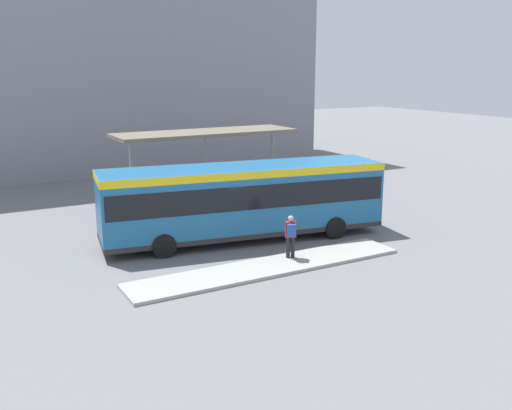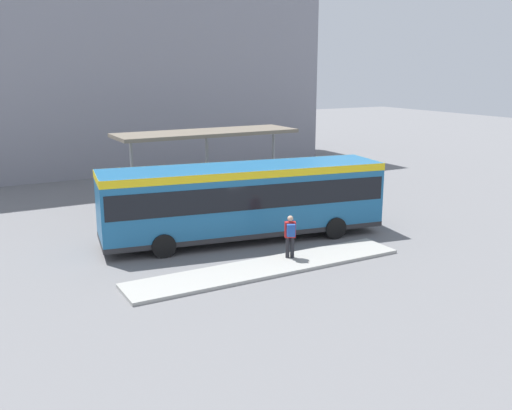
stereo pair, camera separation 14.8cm
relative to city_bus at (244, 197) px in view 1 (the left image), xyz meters
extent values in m
plane|color=slate|center=(-0.01, 0.00, -1.79)|extent=(120.00, 120.00, 0.00)
cube|color=#9E9E99|center=(-0.95, -3.62, -1.73)|extent=(10.37, 1.80, 0.12)
cube|color=#1E6093|center=(-0.01, 0.00, -0.09)|extent=(11.79, 4.39, 2.71)
cube|color=yellow|center=(-0.01, 0.00, 1.11)|extent=(11.81, 4.41, 0.30)
cube|color=black|center=(-0.01, 0.00, 0.23)|extent=(11.56, 4.38, 0.95)
cube|color=black|center=(5.66, -0.92, 0.23)|extent=(0.46, 2.35, 1.04)
cube|color=#28282B|center=(-0.01, 0.00, -1.34)|extent=(11.80, 4.40, 0.20)
cylinder|color=black|center=(3.72, 0.65, -1.34)|extent=(0.94, 0.42, 0.91)
cylinder|color=black|center=(3.32, -1.79, -1.34)|extent=(0.94, 0.42, 0.91)
cylinder|color=black|center=(-3.34, 1.79, -1.34)|extent=(0.94, 0.42, 0.91)
cylinder|color=black|center=(-3.73, -0.65, -1.34)|extent=(0.94, 0.42, 0.91)
cylinder|color=#232328|center=(0.10, -3.21, -1.29)|extent=(0.15, 0.15, 0.78)
cylinder|color=#232328|center=(0.26, -3.28, -1.29)|extent=(0.15, 0.15, 0.78)
cube|color=#B21E1E|center=(0.18, -3.25, -0.61)|extent=(0.44, 0.35, 0.58)
cube|color=#234CA3|center=(0.10, -3.43, -0.58)|extent=(0.34, 0.29, 0.44)
sphere|color=tan|center=(0.18, -3.25, -0.19)|extent=(0.21, 0.21, 0.21)
torus|color=black|center=(7.93, 2.91, -1.45)|extent=(0.12, 0.70, 0.70)
torus|color=black|center=(8.03, 3.85, -1.45)|extent=(0.12, 0.70, 0.70)
cylinder|color=gold|center=(7.98, 3.38, -1.22)|extent=(0.11, 0.73, 0.04)
cylinder|color=gold|center=(8.00, 3.55, -1.28)|extent=(0.04, 0.04, 0.34)
cube|color=black|center=(8.00, 3.55, -1.11)|extent=(0.09, 0.19, 0.04)
cylinder|color=gold|center=(7.94, 3.01, -1.14)|extent=(0.48, 0.08, 0.03)
torus|color=black|center=(7.83, 3.63, -1.43)|extent=(0.15, 0.73, 0.73)
torus|color=black|center=(7.69, 4.61, -1.43)|extent=(0.15, 0.73, 0.73)
cylinder|color=#2847AD|center=(7.76, 4.12, -1.19)|extent=(0.14, 0.77, 0.04)
cylinder|color=#2847AD|center=(7.74, 4.30, -1.25)|extent=(0.04, 0.04, 0.36)
cube|color=black|center=(7.74, 4.30, -1.07)|extent=(0.09, 0.19, 0.04)
cylinder|color=#2847AD|center=(7.82, 3.73, -1.11)|extent=(0.48, 0.10, 0.03)
torus|color=black|center=(8.16, 4.43, -1.47)|extent=(0.11, 0.65, 0.65)
torus|color=black|center=(8.24, 5.30, -1.47)|extent=(0.11, 0.65, 0.65)
cylinder|color=orange|center=(8.20, 4.86, -1.26)|extent=(0.10, 0.68, 0.04)
cylinder|color=orange|center=(8.21, 5.02, -1.32)|extent=(0.04, 0.04, 0.32)
cube|color=black|center=(8.21, 5.02, -1.16)|extent=(0.09, 0.19, 0.04)
cylinder|color=orange|center=(8.16, 4.52, -1.19)|extent=(0.48, 0.08, 0.03)
cube|color=#706656|center=(1.26, 6.42, 1.90)|extent=(9.29, 2.81, 0.18)
cylinder|color=gray|center=(-2.69, 6.42, 0.01)|extent=(0.16, 0.16, 3.60)
cylinder|color=gray|center=(5.21, 6.42, 0.01)|extent=(0.16, 0.16, 3.60)
cylinder|color=gray|center=(1.26, 6.42, 0.01)|extent=(0.16, 0.16, 3.60)
cylinder|color=slate|center=(-1.80, 3.76, -1.52)|extent=(0.74, 0.74, 0.55)
sphere|color=#286B2D|center=(-1.80, 3.76, -0.92)|extent=(0.85, 0.85, 0.85)
cylinder|color=slate|center=(4.85, 4.34, -1.56)|extent=(0.89, 0.89, 0.47)
sphere|color=#235B28|center=(4.85, 4.34, -0.94)|extent=(1.02, 1.02, 1.02)
cube|color=gray|center=(0.19, 21.38, 6.78)|extent=(29.44, 10.13, 17.15)
camera|label=1|loc=(-10.68, -19.96, 5.14)|focal=40.00mm
camera|label=2|loc=(-10.56, -20.03, 5.14)|focal=40.00mm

